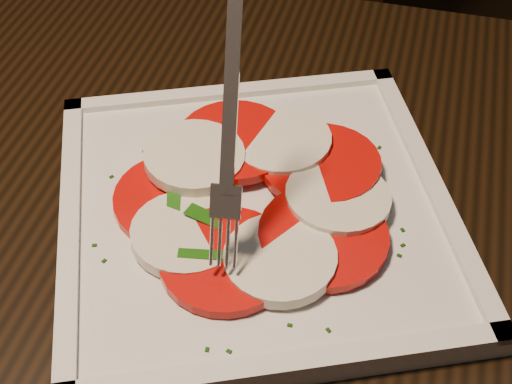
# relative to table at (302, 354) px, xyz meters

# --- Properties ---
(table) EXTENTS (1.25, 0.87, 0.75)m
(table) POSITION_rel_table_xyz_m (0.00, 0.00, 0.00)
(table) COLOR black
(table) RESTS_ON ground
(chair) EXTENTS (0.54, 0.54, 0.93)m
(chair) POSITION_rel_table_xyz_m (-0.14, 0.71, -0.12)
(chair) COLOR black
(chair) RESTS_ON ground
(plate) EXTENTS (0.39, 0.39, 0.01)m
(plate) POSITION_rel_table_xyz_m (-0.05, 0.05, 0.11)
(plate) COLOR silver
(plate) RESTS_ON table
(caprese_salad) EXTENTS (0.24, 0.24, 0.03)m
(caprese_salad) POSITION_rel_table_xyz_m (-0.05, 0.05, 0.12)
(caprese_salad) COLOR #CA0504
(caprese_salad) RESTS_ON plate
(fork) EXTENTS (0.04, 0.10, 0.17)m
(fork) POSITION_rel_table_xyz_m (-0.06, 0.03, 0.22)
(fork) COLOR white
(fork) RESTS_ON caprese_salad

